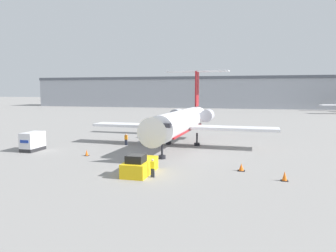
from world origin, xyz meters
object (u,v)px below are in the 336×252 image
object	(u,v)px
luggage_cart	(33,141)
traffic_cone_mid	(285,176)
airplane_main	(182,121)
traffic_cone_left	(87,153)
pushback_tug	(140,166)
worker_by_wing	(126,139)
worker_near_tug	(153,168)
traffic_cone_right	(241,167)

from	to	relation	value
luggage_cart	traffic_cone_mid	bearing A→B (deg)	-12.85
airplane_main	traffic_cone_left	distance (m)	13.76
luggage_cart	pushback_tug	bearing A→B (deg)	-23.87
airplane_main	worker_by_wing	bearing A→B (deg)	-169.16
pushback_tug	traffic_cone_left	bearing A→B (deg)	144.29
worker_near_tug	traffic_cone_left	xyz separation A→B (m)	(-10.30, 7.21, -0.52)
airplane_main	luggage_cart	world-z (taller)	airplane_main
worker_by_wing	worker_near_tug	bearing A→B (deg)	-60.81
worker_by_wing	traffic_cone_mid	size ratio (longest dim) A/B	1.95
traffic_cone_left	traffic_cone_mid	size ratio (longest dim) A/B	0.86
airplane_main	pushback_tug	xyz separation A→B (m)	(-0.54, -15.94, -2.68)
traffic_cone_right	luggage_cart	bearing A→B (deg)	170.98
airplane_main	luggage_cart	xyz separation A→B (m)	(-17.49, -8.44, -2.24)
pushback_tug	traffic_cone_left	world-z (taller)	pushback_tug
luggage_cart	traffic_cone_right	xyz separation A→B (m)	(25.99, -4.12, -0.85)
airplane_main	traffic_cone_mid	distance (m)	19.70
traffic_cone_left	traffic_cone_right	size ratio (longest dim) A/B	0.98
luggage_cart	worker_by_wing	xyz separation A→B (m)	(9.87, 6.98, -0.35)
traffic_cone_left	traffic_cone_mid	distance (m)	22.19
luggage_cart	traffic_cone_right	distance (m)	26.32
worker_near_tug	traffic_cone_right	bearing A→B (deg)	29.62
luggage_cart	traffic_cone_mid	world-z (taller)	luggage_cart
airplane_main	traffic_cone_mid	xyz separation A→B (m)	(12.16, -15.21, -3.03)
pushback_tug	traffic_cone_left	xyz separation A→B (m)	(-8.78, 6.31, -0.40)
worker_by_wing	traffic_cone_right	size ratio (longest dim) A/B	2.23
pushback_tug	traffic_cone_mid	size ratio (longest dim) A/B	5.76
airplane_main	worker_by_wing	world-z (taller)	airplane_main
airplane_main	worker_near_tug	size ratio (longest dim) A/B	15.61
worker_by_wing	luggage_cart	bearing A→B (deg)	-144.73
worker_by_wing	traffic_cone_right	world-z (taller)	worker_by_wing
traffic_cone_right	traffic_cone_mid	bearing A→B (deg)	-35.80
airplane_main	luggage_cart	distance (m)	19.55
airplane_main	traffic_cone_right	world-z (taller)	airplane_main
worker_by_wing	traffic_cone_mid	xyz separation A→B (m)	(19.78, -13.75, -0.44)
traffic_cone_left	traffic_cone_mid	bearing A→B (deg)	-14.55
airplane_main	worker_near_tug	bearing A→B (deg)	-86.69
traffic_cone_right	worker_near_tug	bearing A→B (deg)	-150.38
traffic_cone_right	traffic_cone_mid	size ratio (longest dim) A/B	0.88
traffic_cone_left	traffic_cone_right	distance (m)	18.06
luggage_cart	traffic_cone_mid	xyz separation A→B (m)	(29.65, -6.77, -0.79)
airplane_main	traffic_cone_mid	size ratio (longest dim) A/B	30.95
pushback_tug	traffic_cone_mid	bearing A→B (deg)	3.32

